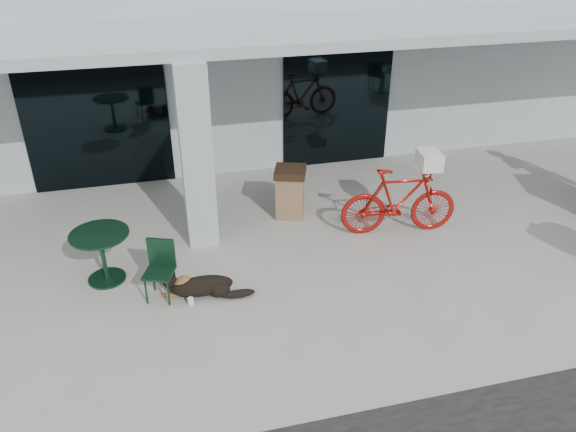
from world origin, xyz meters
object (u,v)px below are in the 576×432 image
object	(u,v)px
bicycle	(399,201)
dog	(202,285)
cafe_table_near	(103,257)
cafe_chair_near	(159,272)
trash_receptacle	(290,192)

from	to	relation	value
bicycle	dog	bearing A→B (deg)	113.56
cafe_table_near	cafe_chair_near	distance (m)	1.07
cafe_table_near	cafe_chair_near	bearing A→B (deg)	-40.09
trash_receptacle	cafe_table_near	bearing A→B (deg)	-158.04
cafe_table_near	dog	bearing A→B (deg)	-28.35
dog	trash_receptacle	world-z (taller)	trash_receptacle
bicycle	cafe_table_near	distance (m)	5.01
cafe_chair_near	trash_receptacle	world-z (taller)	trash_receptacle
cafe_chair_near	trash_receptacle	distance (m)	3.21
bicycle	trash_receptacle	world-z (taller)	bicycle
dog	cafe_chair_near	world-z (taller)	cafe_chair_near
bicycle	cafe_table_near	size ratio (longest dim) A/B	2.30
bicycle	cafe_table_near	world-z (taller)	bicycle
cafe_chair_near	trash_receptacle	bearing A→B (deg)	59.94
dog	trash_receptacle	bearing A→B (deg)	62.30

